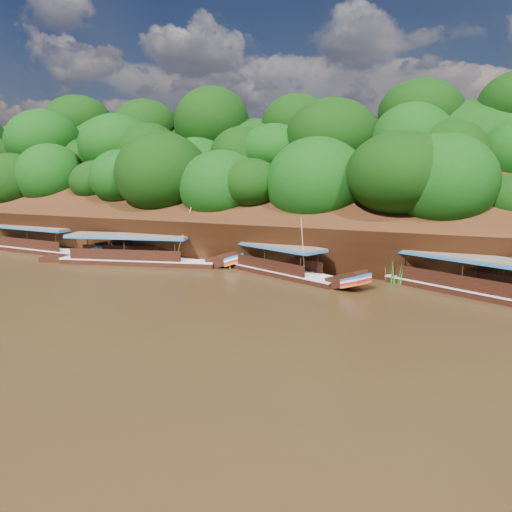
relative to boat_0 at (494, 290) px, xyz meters
The scene contains 7 objects.
ground 15.21m from the boat_0, 151.82° to the right, with size 160.00×160.00×0.00m, color black.
riverbank 20.57m from the boat_0, 130.78° to the left, with size 120.00×30.06×19.40m.
boat_0 is the anchor object (origin of this frame).
boat_1 14.11m from the boat_0, behind, with size 12.94×7.00×5.09m.
boat_2 26.37m from the boat_0, behind, with size 15.89×5.77×5.57m.
boat_3 38.56m from the boat_0, behind, with size 14.29×3.39×3.01m.
reeds 16.52m from the boat_0, behind, with size 50.92×2.41×1.90m.
Camera 1 is at (11.99, -26.10, 7.91)m, focal length 35.00 mm.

